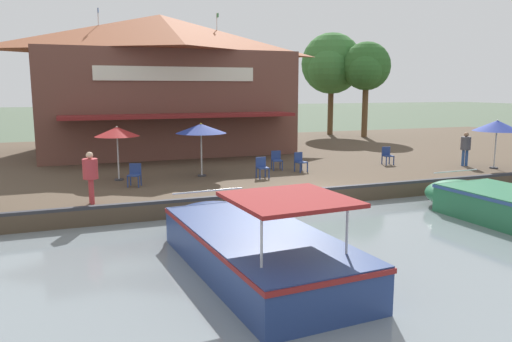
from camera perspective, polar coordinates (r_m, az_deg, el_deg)
ground_plane at (r=18.00m, az=6.64°, el=-4.23°), size 220.00×220.00×0.00m
quay_deck at (r=27.99m, az=-3.76°, el=1.34°), size 22.00×56.00×0.60m
quay_edge_fender at (r=17.95m, az=6.54°, el=-2.14°), size 0.20×50.40×0.10m
waterfront_restaurant at (r=29.93m, az=-10.71°, el=9.91°), size 10.53×14.17×8.03m
patio_umbrella_mid_patio_right at (r=20.73m, az=-6.30°, el=4.84°), size 2.10×2.10×2.23m
patio_umbrella_by_entrance at (r=25.15m, az=25.84°, el=4.68°), size 2.09×2.09×2.25m
patio_umbrella_back_row at (r=20.43m, az=-15.61°, el=4.33°), size 1.75×1.75×2.17m
cafe_chair_facing_river at (r=22.50m, az=2.37°, el=1.36°), size 0.51×0.51×0.85m
cafe_chair_far_corner_seat at (r=24.83m, az=14.77°, el=1.82°), size 0.48×0.48×0.85m
cafe_chair_back_row_seat at (r=22.03m, az=5.06°, el=1.16°), size 0.53×0.53×0.85m
cafe_chair_mid_patio at (r=19.21m, az=-13.70°, el=-0.29°), size 0.57×0.57×0.85m
cafe_chair_under_first_umbrella at (r=20.39m, az=0.68°, el=0.53°), size 0.45×0.45×0.85m
person_mid_patio at (r=16.56m, az=-18.41°, el=-0.05°), size 0.47×0.47×1.67m
person_at_quay_edge at (r=25.46m, az=22.84°, el=2.73°), size 0.45×0.45×1.59m
motorboat_nearest_quay at (r=12.07m, az=-1.17°, el=-8.00°), size 7.47×3.08×2.04m
tree_behind_restaurant at (r=39.82m, az=8.57°, el=11.89°), size 4.94×4.70×7.90m
tree_upstream_bank at (r=38.25m, az=12.48°, el=11.45°), size 3.73×3.56×7.03m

